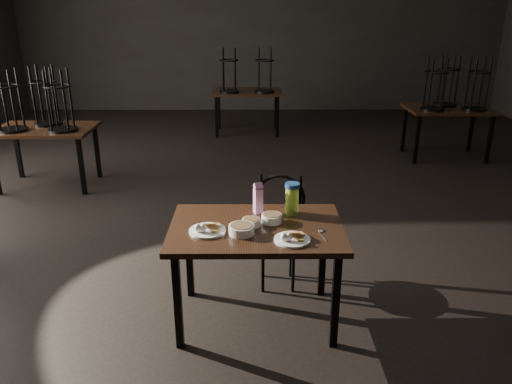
{
  "coord_description": "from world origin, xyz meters",
  "views": [
    {
      "loc": [
        -0.18,
        -4.77,
        2.2
      ],
      "look_at": [
        -0.16,
        -1.24,
        0.85
      ],
      "focal_mm": 35.0,
      "sensor_mm": 36.0,
      "label": 1
    }
  ],
  "objects_px": {
    "water_bottle": "(292,198)",
    "bentwood_chair": "(279,221)",
    "juice_carton": "(258,199)",
    "main_table": "(256,236)"
  },
  "relations": [
    {
      "from": "water_bottle",
      "to": "bentwood_chair",
      "type": "xyz_separation_m",
      "value": [
        -0.07,
        0.33,
        -0.34
      ]
    },
    {
      "from": "juice_carton",
      "to": "bentwood_chair",
      "type": "relative_size",
      "value": 0.26
    },
    {
      "from": "bentwood_chair",
      "to": "juice_carton",
      "type": "bearing_deg",
      "value": -110.17
    },
    {
      "from": "bentwood_chair",
      "to": "water_bottle",
      "type": "bearing_deg",
      "value": -69.46
    },
    {
      "from": "juice_carton",
      "to": "water_bottle",
      "type": "relative_size",
      "value": 1.0
    },
    {
      "from": "main_table",
      "to": "juice_carton",
      "type": "relative_size",
      "value": 5.08
    },
    {
      "from": "juice_carton",
      "to": "water_bottle",
      "type": "bearing_deg",
      "value": -3.7
    },
    {
      "from": "juice_carton",
      "to": "water_bottle",
      "type": "height_order",
      "value": "juice_carton"
    },
    {
      "from": "main_table",
      "to": "water_bottle",
      "type": "bearing_deg",
      "value": 40.12
    },
    {
      "from": "water_bottle",
      "to": "main_table",
      "type": "bearing_deg",
      "value": -139.88
    }
  ]
}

